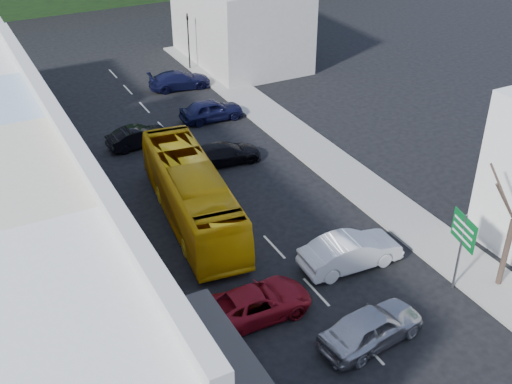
% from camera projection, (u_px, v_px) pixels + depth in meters
% --- Properties ---
extents(ground, '(120.00, 120.00, 0.00)m').
position_uv_depth(ground, '(316.00, 292.00, 29.59)').
color(ground, black).
rests_on(ground, ground).
extents(sidewalk_left, '(3.00, 52.00, 0.15)m').
position_uv_depth(sidewalk_left, '(97.00, 225.00, 34.17)').
color(sidewalk_left, gray).
rests_on(sidewalk_left, ground).
extents(sidewalk_right, '(3.00, 52.00, 0.15)m').
position_uv_depth(sidewalk_right, '(332.00, 163.00, 40.13)').
color(sidewalk_right, gray).
rests_on(sidewalk_right, ground).
extents(distant_block_right, '(8.00, 12.00, 7.00)m').
position_uv_depth(distant_block_right, '(240.00, 21.00, 54.96)').
color(distant_block_right, '#B7B2A8').
rests_on(distant_block_right, ground).
extents(bus, '(3.88, 11.82, 3.10)m').
position_uv_depth(bus, '(192.00, 195.00, 34.04)').
color(bus, '#E8AF0B').
rests_on(bus, ground).
extents(car_silver, '(4.59, 2.33, 1.40)m').
position_uv_depth(car_silver, '(371.00, 329.00, 26.48)').
color(car_silver, '#A5A6AA').
rests_on(car_silver, ground).
extents(car_white, '(4.47, 1.99, 1.40)m').
position_uv_depth(car_white, '(351.00, 254.00, 30.95)').
color(car_white, silver).
rests_on(car_white, ground).
extents(car_red, '(4.62, 1.96, 1.40)m').
position_uv_depth(car_red, '(256.00, 303.00, 27.87)').
color(car_red, maroon).
rests_on(car_red, ground).
extents(car_black_near, '(4.64, 2.20, 1.40)m').
position_uv_depth(car_black_near, '(225.00, 153.00, 40.02)').
color(car_black_near, black).
rests_on(car_black_near, ground).
extents(car_navy_mid, '(4.49, 2.03, 1.40)m').
position_uv_depth(car_navy_mid, '(211.00, 111.00, 45.56)').
color(car_navy_mid, black).
rests_on(car_navy_mid, ground).
extents(car_black_far, '(4.54, 2.17, 1.40)m').
position_uv_depth(car_black_far, '(139.00, 136.00, 42.03)').
color(car_black_far, black).
rests_on(car_black_far, ground).
extents(car_navy_far, '(4.69, 2.38, 1.40)m').
position_uv_depth(car_navy_far, '(180.00, 80.00, 50.74)').
color(car_navy_far, black).
rests_on(car_navy_far, ground).
extents(pedestrian_left, '(0.45, 0.63, 1.70)m').
position_uv_depth(pedestrian_left, '(184.00, 320.00, 26.52)').
color(pedestrian_left, black).
rests_on(pedestrian_left, sidewalk_left).
extents(direction_sign, '(0.96, 1.90, 4.03)m').
position_uv_depth(direction_sign, '(459.00, 253.00, 28.82)').
color(direction_sign, '#05561E').
rests_on(direction_sign, ground).
extents(traffic_signal, '(0.61, 1.02, 4.80)m').
position_uv_depth(traffic_signal, '(189.00, 42.00, 53.54)').
color(traffic_signal, black).
rests_on(traffic_signal, ground).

